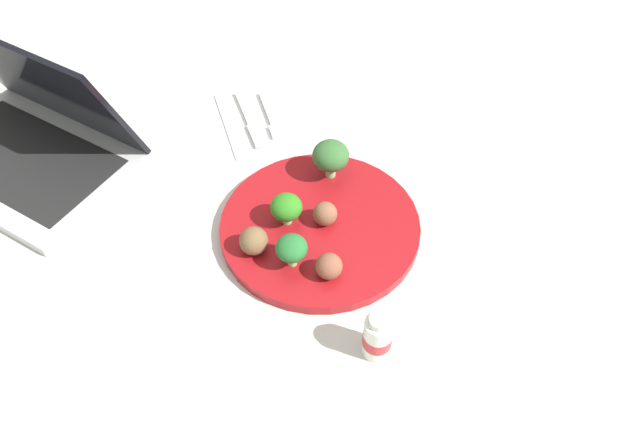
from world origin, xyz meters
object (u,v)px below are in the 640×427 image
broccoli_floret_back_right (331,156)px  yogurt_bottle (378,337)px  napkin (260,118)px  fork (271,117)px  meatball_mid_left (329,266)px  broccoli_floret_far_rim (292,249)px  laptop (30,140)px  plate (320,227)px  broccoli_floret_center (286,208)px  meatball_back_left (254,241)px  knife (250,121)px  meatball_far_rim (326,216)px

broccoli_floret_back_right → yogurt_bottle: 0.29m
napkin → fork: (0.01, 0.02, 0.00)m
meatball_mid_left → napkin: meatball_mid_left is taller
broccoli_floret_far_rim → napkin: (-0.32, 0.03, -0.04)m
laptop → plate: bearing=55.0°
broccoli_floret_back_right → fork: (-0.17, -0.05, -0.05)m
fork → napkin: bearing=-112.2°
fork → laptop: bearing=-92.4°
broccoli_floret_center → fork: bearing=171.8°
meatball_back_left → fork: (-0.27, 0.09, -0.03)m
broccoli_floret_back_right → knife: broccoli_floret_back_right is taller
meatball_back_left → fork: size_ratio=0.32×
broccoli_floret_far_rim → meatball_mid_left: (0.03, 0.04, -0.01)m
napkin → meatball_far_rim: bearing=7.5°
meatball_back_left → knife: size_ratio=0.27×
broccoli_floret_far_rim → laptop: bearing=-134.8°
broccoli_floret_far_rim → meatball_mid_left: 0.05m
laptop → fork: bearing=87.6°
broccoli_floret_back_right → meatball_mid_left: 0.18m
broccoli_floret_center → fork: size_ratio=0.40×
meatball_mid_left → napkin: bearing=-177.8°
broccoli_floret_center → broccoli_floret_back_right: bearing=129.5°
fork → yogurt_bottle: size_ratio=1.67×
laptop → broccoli_floret_back_right: bearing=66.8°
plate → napkin: (-0.26, -0.03, -0.01)m
broccoli_floret_far_rim → meatball_far_rim: 0.08m
broccoli_floret_center → yogurt_bottle: yogurt_bottle is taller
napkin → laptop: 0.36m
meatball_far_rim → knife: 0.26m
plate → broccoli_floret_far_rim: (0.06, -0.05, 0.04)m
fork → yogurt_bottle: 0.45m
broccoli_floret_far_rim → meatball_mid_left: bearing=53.1°
laptop → broccoli_floret_center: bearing=53.4°
broccoli_floret_far_rim → broccoli_floret_back_right: (-0.14, 0.10, 0.01)m
knife → laptop: bearing=-92.7°
meatball_mid_left → knife: bearing=-174.8°
broccoli_floret_back_right → yogurt_bottle: bearing=-6.2°
broccoli_floret_back_right → laptop: laptop is taller
yogurt_bottle → meatball_far_rim: bearing=-179.0°
plate → yogurt_bottle: size_ratio=3.88×
broccoli_floret_far_rim → fork: bearing=171.5°
broccoli_floret_far_rim → meatball_mid_left: size_ratio=1.40×
broccoli_floret_far_rim → napkin: bearing=175.0°
knife → laptop: (-0.02, -0.34, 0.03)m
broccoli_floret_back_right → laptop: (-0.18, -0.42, -0.02)m
meatball_back_left → meatball_mid_left: 0.11m
meatball_back_left → napkin: size_ratio=0.23×
napkin → fork: size_ratio=1.42×
plate → meatball_far_rim: (0.00, 0.01, 0.03)m
broccoli_floret_center → napkin: bearing=176.2°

